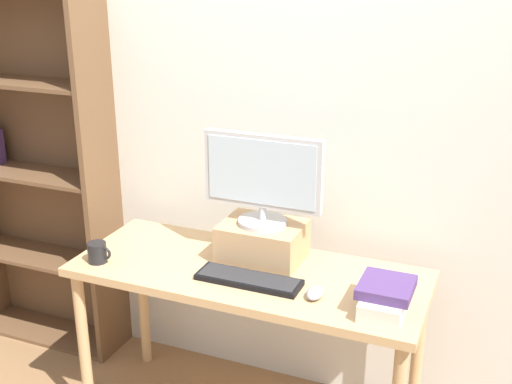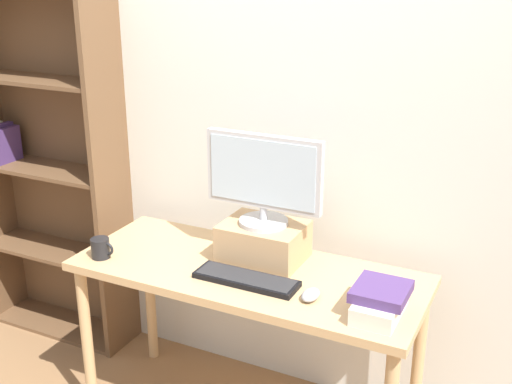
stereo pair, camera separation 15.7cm
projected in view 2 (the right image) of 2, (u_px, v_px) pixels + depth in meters
back_wall at (292, 122)px, 2.84m from camera, size 7.00×0.08×2.60m
desk at (248, 289)px, 2.68m from camera, size 1.47×0.58×0.77m
bookshelf_unit at (48, 167)px, 3.39m from camera, size 0.87×0.28×1.87m
riser_box at (263, 241)px, 2.71m from camera, size 0.34×0.26×0.16m
computer_monitor at (264, 178)px, 2.62m from camera, size 0.51×0.21×0.39m
keyboard at (246, 279)px, 2.54m from camera, size 0.42×0.13×0.02m
computer_mouse at (311, 295)px, 2.41m from camera, size 0.06×0.10×0.04m
book_stack at (380, 301)px, 2.29m from camera, size 0.19×0.25×0.11m
coffee_mug at (101, 248)px, 2.74m from camera, size 0.11×0.08×0.09m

